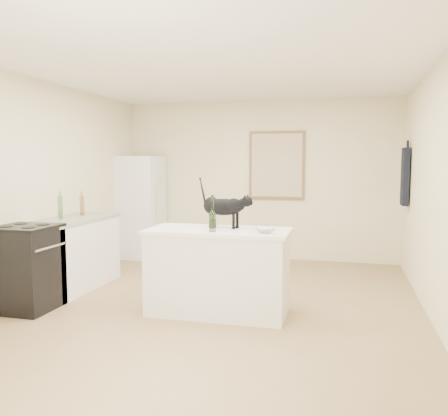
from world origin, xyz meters
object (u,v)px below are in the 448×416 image
Objects in this scene: fridge at (140,207)px; wine_bottle at (212,216)px; glass_bowl at (265,231)px; stove at (26,269)px; black_cat at (223,209)px.

wine_bottle is at bearing -53.25° from fridge.
fridge reaches higher than wine_bottle.
wine_bottle is at bearing -176.00° from glass_bowl.
black_cat reaches higher than stove.
black_cat reaches higher than wine_bottle.
stove is 4.40× the size of glass_bowl.
black_cat is at bearing -49.39° from fridge.
fridge is at bearing 133.67° from glass_bowl.
black_cat is at bearing 14.67° from stove.
glass_bowl is (2.57, 0.26, 0.48)m from stove.
wine_bottle is 0.55m from glass_bowl.
glass_bowl is (0.53, 0.04, -0.14)m from wine_bottle.
fridge reaches higher than black_cat.
fridge is 3.72m from glass_bowl.
stove is at bearing -174.30° from glass_bowl.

